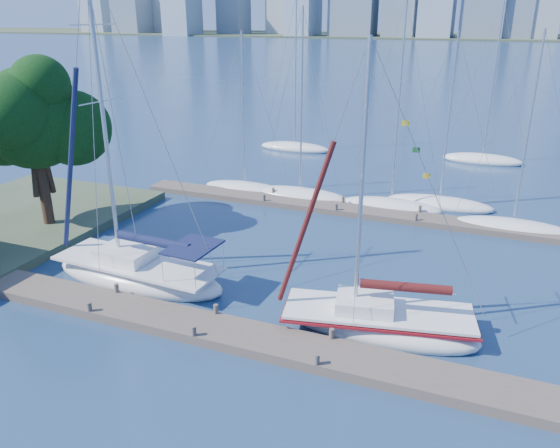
% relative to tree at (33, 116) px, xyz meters
% --- Properties ---
extents(ground, '(700.00, 700.00, 0.00)m').
position_rel_tree_xyz_m(ground, '(13.96, -6.34, -6.78)').
color(ground, navy).
rests_on(ground, ground).
extents(near_dock, '(26.00, 2.00, 0.40)m').
position_rel_tree_xyz_m(near_dock, '(13.96, -6.34, -6.58)').
color(near_dock, brown).
rests_on(near_dock, ground).
extents(far_dock, '(30.00, 1.80, 0.36)m').
position_rel_tree_xyz_m(far_dock, '(15.96, 9.66, -6.60)').
color(far_dock, brown).
rests_on(far_dock, ground).
extents(far_shore, '(800.00, 100.00, 1.50)m').
position_rel_tree_xyz_m(far_shore, '(13.96, 313.66, -6.78)').
color(far_shore, '#38472D').
rests_on(far_shore, ground).
extents(tree, '(7.67, 6.99, 10.11)m').
position_rel_tree_xyz_m(tree, '(0.00, 0.00, 0.00)').
color(tree, black).
rests_on(tree, ground).
extents(sailboat_navy, '(9.11, 3.42, 15.23)m').
position_rel_tree_xyz_m(sailboat_navy, '(8.79, -3.59, -5.61)').
color(sailboat_navy, white).
rests_on(sailboat_navy, ground).
extents(sailboat_maroon, '(8.44, 4.18, 11.94)m').
position_rel_tree_xyz_m(sailboat_maroon, '(20.34, -3.61, -5.85)').
color(sailboat_maroon, white).
rests_on(sailboat_maroon, ground).
extents(bg_boat_0, '(6.63, 3.74, 11.35)m').
position_rel_tree_xyz_m(bg_boat_0, '(7.40, 11.32, -6.55)').
color(bg_boat_0, white).
rests_on(bg_boat_0, ground).
extents(bg_boat_1, '(7.33, 4.79, 12.87)m').
position_rel_tree_xyz_m(bg_boat_1, '(11.69, 11.21, -6.52)').
color(bg_boat_1, white).
rests_on(bg_boat_1, ground).
extents(bg_boat_2, '(6.87, 3.56, 13.21)m').
position_rel_tree_xyz_m(bg_boat_2, '(18.00, 11.31, -6.52)').
color(bg_boat_2, white).
rests_on(bg_boat_2, ground).
extents(bg_boat_3, '(7.01, 2.14, 11.46)m').
position_rel_tree_xyz_m(bg_boat_3, '(20.90, 13.03, -6.55)').
color(bg_boat_3, white).
rests_on(bg_boat_3, ground).
extents(bg_boat_4, '(7.03, 3.11, 11.65)m').
position_rel_tree_xyz_m(bg_boat_4, '(25.44, 10.19, -6.54)').
color(bg_boat_4, white).
rests_on(bg_boat_4, ground).
extents(bg_boat_6, '(7.14, 3.67, 13.85)m').
position_rel_tree_xyz_m(bg_boat_6, '(6.28, 24.69, -6.51)').
color(bg_boat_6, white).
rests_on(bg_boat_6, ground).
extents(bg_boat_7, '(6.99, 3.84, 13.44)m').
position_rel_tree_xyz_m(bg_boat_7, '(22.98, 26.41, -6.51)').
color(bg_boat_7, white).
rests_on(bg_boat_7, ground).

